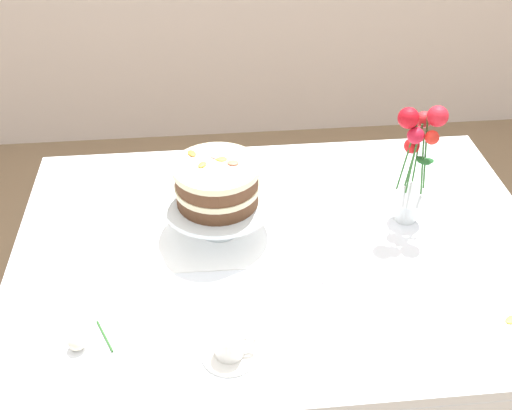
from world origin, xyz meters
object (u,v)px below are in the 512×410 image
Objects in this scene: dining_table at (281,278)px; cake_stand at (218,206)px; layer_cake at (217,183)px; fallen_rose at (78,341)px; teacup at (230,347)px; flower_vase at (414,166)px.

cake_stand is at bearing 146.46° from dining_table.
layer_cake reaches higher than fallen_rose.
layer_cake is (-0.00, 0.00, 0.07)m from cake_stand.
teacup is (-0.16, -0.32, 0.12)m from dining_table.
flower_vase is 0.68m from teacup.
layer_cake is at bearing -179.80° from flower_vase.
teacup is (-0.51, -0.43, -0.15)m from flower_vase.
dining_table is at bearing -33.54° from cake_stand.
cake_stand reaches higher than fallen_rose.
fallen_rose is at bearing -131.00° from layer_cake.
layer_cake is 0.51m from fallen_rose.
layer_cake is at bearing 49.00° from fallen_rose.
cake_stand is (-0.16, 0.11, 0.18)m from dining_table.
teacup is at bearing -115.96° from dining_table.
flower_vase reaches higher than fallen_rose.
flower_vase is (0.36, 0.11, 0.27)m from dining_table.
flower_vase is 0.93m from fallen_rose.
fallen_rose is at bearing 170.96° from teacup.
flower_vase is (0.52, 0.00, 0.09)m from cake_stand.
dining_table is 0.38m from teacup.
cake_stand is 2.95× the size of fallen_rose.
teacup is at bearing -140.20° from flower_vase.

